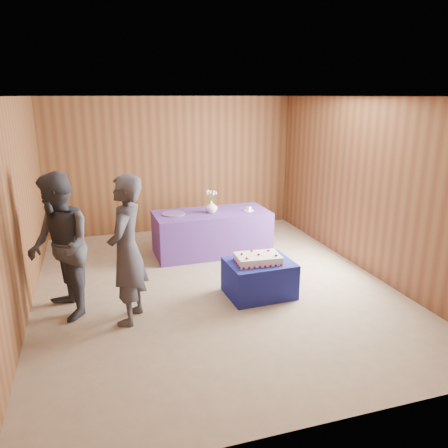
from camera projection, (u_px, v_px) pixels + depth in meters
name	position (u px, v px, depth m)	size (l,w,h in m)	color
ground	(213.00, 286.00, 6.46)	(6.00, 6.00, 0.00)	gray
room_shell	(213.00, 165.00, 5.95)	(5.04, 6.04, 2.72)	brown
cake_table	(259.00, 278.00, 6.11)	(0.90, 0.70, 0.50)	navy
serving_table	(212.00, 232.00, 7.74)	(2.00, 0.90, 0.75)	#603188
sheet_cake	(258.00, 259.00, 6.00)	(0.65, 0.47, 0.15)	white
vase	(211.00, 207.00, 7.57)	(0.21, 0.21, 0.22)	white
flower_spray	(211.00, 193.00, 7.50)	(0.20, 0.20, 0.16)	#2C6F2E
platter	(173.00, 214.00, 7.48)	(0.40, 0.40, 0.02)	#62458A
plate	(249.00, 210.00, 7.72)	(0.18, 0.18, 0.01)	white
cake_slice	(249.00, 208.00, 7.71)	(0.09, 0.09, 0.08)	white
knife	(256.00, 213.00, 7.57)	(0.26, 0.02, 0.00)	#BBBABF
guest_left	(127.00, 251.00, 5.23)	(0.67, 0.44, 1.84)	#36353F
guest_right	(60.00, 247.00, 5.35)	(0.90, 0.70, 1.84)	#353740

